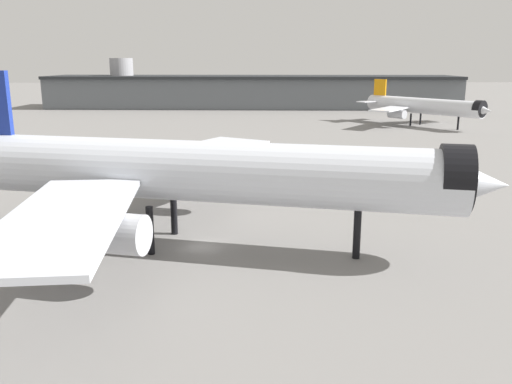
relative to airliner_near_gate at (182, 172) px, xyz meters
name	(u,v)px	position (x,y,z in m)	size (l,w,h in m)	color
ground	(202,247)	(1.91, -0.66, -8.19)	(900.00, 900.00, 0.00)	slate
airliner_near_gate	(182,172)	(0.00, 0.00, 0.00)	(63.82, 57.09, 18.58)	silver
airliner_far_taxiway	(421,106)	(61.96, 108.37, -2.12)	(35.78, 40.21, 13.76)	silver
terminal_building	(248,91)	(9.34, 176.36, -1.28)	(173.58, 39.78, 20.78)	slate
baggage_tug_wing	(390,185)	(29.32, 24.14, -7.21)	(3.41, 3.41, 1.85)	black
baggage_cart_trailing	(427,195)	(32.80, 17.74, -7.21)	(1.95, 2.41, 1.82)	black
traffic_cone_wingtip	(242,175)	(6.41, 34.72, -7.88)	(0.49, 0.49, 0.61)	#F2600C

